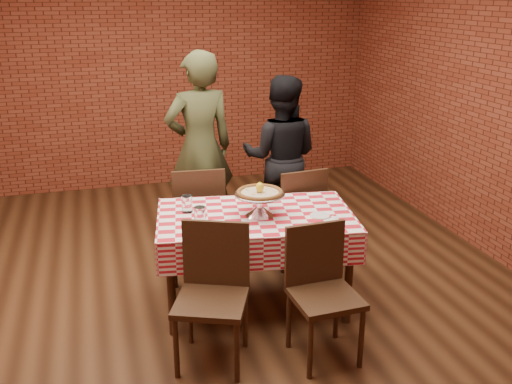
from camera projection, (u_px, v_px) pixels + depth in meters
ground at (198, 295)px, 4.69m from camera, size 6.00×6.00×0.00m
back_wall at (148, 69)px, 6.93m from camera, size 5.50×0.00×5.50m
table at (256, 260)px, 4.45m from camera, size 1.56×1.08×0.75m
tablecloth at (256, 230)px, 4.36m from camera, size 1.60×1.12×0.25m
pizza_stand at (260, 205)px, 4.28m from camera, size 0.51×0.51×0.17m
pizza at (260, 193)px, 4.25m from camera, size 0.46×0.46×0.03m
lemon at (260, 187)px, 4.23m from camera, size 0.08×0.08×0.08m
water_glass_left at (200, 216)px, 4.12m from camera, size 0.09×0.09×0.13m
water_glass_right at (187, 204)px, 4.35m from camera, size 0.09×0.09×0.13m
side_plate at (320, 216)px, 4.28m from camera, size 0.17×0.17×0.01m
sweetener_packet_a at (339, 221)px, 4.19m from camera, size 0.06×0.04×0.00m
sweetener_packet_b at (334, 217)px, 4.26m from camera, size 0.06×0.06×0.00m
condiment_caddy at (255, 193)px, 4.58m from camera, size 0.09×0.08×0.13m
chair_near_left at (211, 300)px, 3.71m from camera, size 0.58×0.58×0.93m
chair_near_right at (325, 298)px, 3.76m from camera, size 0.44×0.44×0.90m
chair_far_left at (198, 214)px, 5.13m from camera, size 0.48×0.48×0.93m
chair_far_right at (294, 214)px, 5.15m from camera, size 0.48×0.48×0.91m
diner_olive at (200, 148)px, 5.51m from camera, size 0.72×0.52×1.84m
diner_black at (281, 157)px, 5.66m from camera, size 0.95×0.87×1.60m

